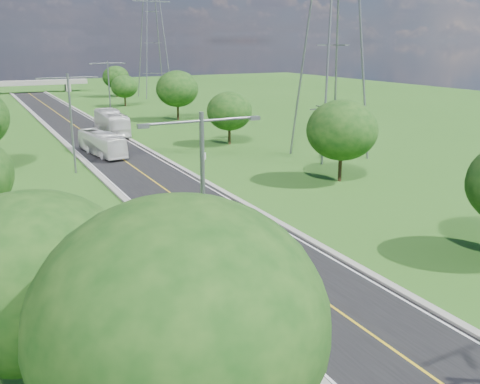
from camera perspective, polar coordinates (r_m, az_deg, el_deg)
name	(u,v)px	position (r m, az deg, el deg)	size (l,w,h in m)	color
ground	(100,144)	(72.80, -14.67, 4.98)	(260.00, 260.00, 0.00)	#2A5A19
road	(90,137)	(78.57, -15.66, 5.70)	(8.00, 150.00, 0.06)	black
curb_left	(59,139)	(77.84, -18.73, 5.42)	(0.50, 150.00, 0.22)	gray
curb_right	(120,134)	(79.50, -12.66, 6.08)	(0.50, 150.00, 0.22)	gray
speed_limit_sign	(203,160)	(53.40, -3.94, 3.41)	(0.55, 0.09, 2.40)	slate
overpass	(27,84)	(151.11, -21.73, 10.69)	(30.00, 3.00, 3.20)	gray
streetlight_near_left	(203,199)	(24.90, -3.97, -0.78)	(5.90, 0.25, 10.00)	slate
streetlight_mid_left	(71,115)	(56.19, -17.60, 7.83)	(5.90, 0.25, 10.00)	slate
streetlight_far_right	(109,86)	(90.79, -13.80, 10.89)	(5.90, 0.25, 10.00)	slate
power_tower_near	(334,32)	(62.39, 9.96, 16.48)	(9.00, 6.40, 28.00)	slate
power_tower_far	(153,37)	(131.62, -9.29, 16.04)	(9.00, 6.40, 28.00)	slate
tree_la	(33,279)	(19.61, -21.18, -8.68)	(7.14, 7.14, 8.30)	black
tree_lf	(180,322)	(14.60, -6.44, -13.64)	(7.98, 7.98, 9.28)	black
tree_rb	(342,130)	(51.43, 10.82, 6.49)	(6.72, 6.72, 7.82)	black
tree_rc	(229,111)	(69.54, -1.14, 8.62)	(5.88, 5.88, 6.84)	black
tree_rd	(177,89)	(92.17, -6.71, 10.87)	(7.14, 7.14, 8.30)	black
tree_re	(124,86)	(114.29, -12.24, 10.94)	(5.46, 5.46, 6.35)	black
tree_rf	(116,77)	(134.43, -13.10, 11.84)	(6.30, 6.30, 7.33)	black
bus_outbound	(111,123)	(79.37, -13.55, 7.21)	(2.85, 12.20, 3.40)	white
bus_inbound	(102,143)	(65.09, -14.53, 5.03)	(2.29, 9.80, 2.73)	white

